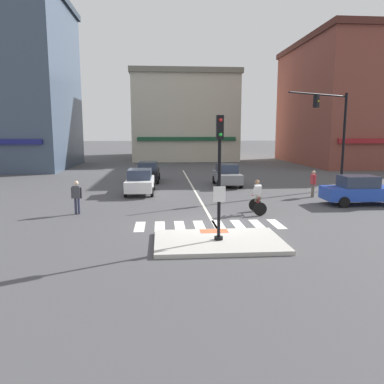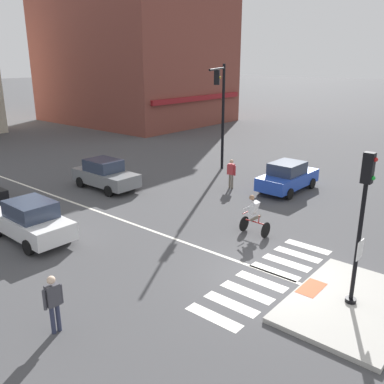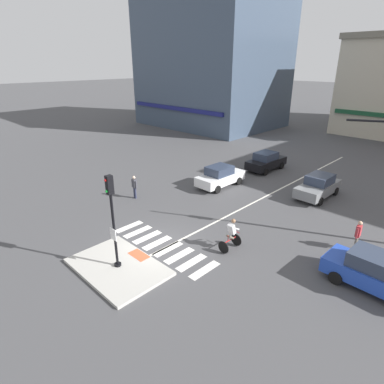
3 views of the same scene
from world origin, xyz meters
name	(u,v)px [view 3 (image 3 of 3)]	position (x,y,z in m)	size (l,w,h in m)	color
ground_plane	(161,247)	(0.00, 0.00, 0.00)	(300.00, 300.00, 0.00)	#474749
traffic_island	(118,267)	(0.00, -2.64, 0.07)	(4.69, 3.14, 0.15)	#B2AFA8
tactile_pad_front	(139,255)	(0.00, -1.42, 0.15)	(1.10, 0.60, 0.01)	#DB5B38
signal_pole	(112,214)	(0.00, -2.65, 2.86)	(0.44, 0.38, 4.49)	black
crosswalk_stripe_a	(129,227)	(-3.02, 0.11, 0.00)	(0.44, 1.80, 0.01)	silver
crosswalk_stripe_b	(138,232)	(-2.16, 0.11, 0.00)	(0.44, 1.80, 0.01)	silver
crosswalk_stripe_c	(147,237)	(-1.30, 0.11, 0.00)	(0.44, 1.80, 0.01)	silver
crosswalk_stripe_d	(157,243)	(-0.43, 0.11, 0.00)	(0.44, 1.80, 0.01)	silver
crosswalk_stripe_e	(168,249)	(0.43, 0.11, 0.00)	(0.44, 1.80, 0.01)	silver
crosswalk_stripe_f	(179,255)	(1.30, 0.11, 0.00)	(0.44, 1.80, 0.01)	silver
crosswalk_stripe_g	(192,262)	(2.16, 0.11, 0.00)	(0.44, 1.80, 0.01)	silver
crosswalk_stripe_h	(205,270)	(3.02, 0.11, 0.00)	(0.44, 1.80, 0.01)	silver
lane_centre_line	(268,195)	(0.25, 10.00, 0.00)	(0.14, 28.00, 0.01)	silver
building_corner_right	(212,60)	(-21.67, 28.51, 9.25)	(19.39, 14.94, 18.46)	#3D4C60
car_grey_eastbound_far	(318,186)	(2.90, 12.25, 0.81)	(1.88, 4.12, 1.64)	slate
car_blue_cross_right	(375,272)	(9.01, 4.19, 0.81)	(4.14, 1.92, 1.64)	#2347B7
car_white_westbound_far	(220,176)	(-3.46, 8.99, 0.81)	(1.91, 4.13, 1.64)	white
car_black_westbound_distant	(266,161)	(-3.13, 14.97, 0.81)	(1.94, 4.15, 1.64)	black
cyclist	(231,234)	(2.74, 2.43, 0.87)	(0.68, 1.10, 1.68)	black
pedestrian_at_curb_left	(134,185)	(-6.25, 2.94, 0.98)	(0.55, 0.25, 1.67)	#2D334C
pedestrian_waiting_far_side	(358,233)	(7.40, 6.82, 0.98)	(0.25, 0.55, 1.67)	#6B6051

